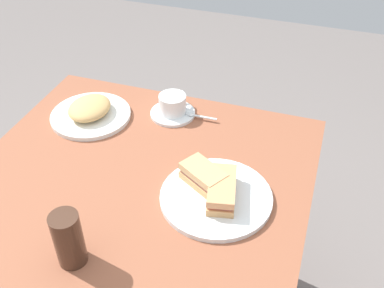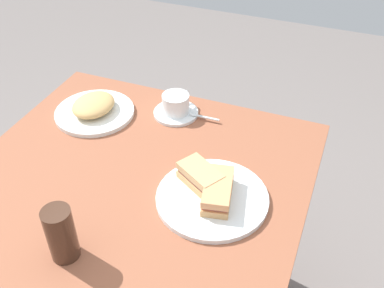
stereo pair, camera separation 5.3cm
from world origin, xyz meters
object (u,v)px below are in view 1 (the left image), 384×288
Objects in this scene: spoon at (196,116)px; drinking_glass at (69,239)px; sandwich_front at (222,190)px; sandwich_plate at (216,197)px; coffee_saucer at (173,113)px; side_plate at (91,115)px; coffee_cup at (173,103)px; dining_table at (109,260)px; sandwich_back at (203,176)px.

drinking_glass is at bearing 171.01° from spoon.
sandwich_front is 1.10× the size of drinking_glass.
sandwich_plate is at bearing -41.83° from drinking_glass.
coffee_saucer is at bearing 91.09° from spoon.
drinking_glass is (-0.50, -0.22, 0.06)m from side_plate.
side_plate is at bearing 111.47° from coffee_saucer.
sandwich_front is 0.36m from spoon.
drinking_glass reaches higher than sandwich_plate.
drinking_glass reaches higher than side_plate.
coffee_cup is (0.32, 0.23, 0.04)m from sandwich_plate.
spoon is (0.50, -0.07, 0.12)m from dining_table.
coffee_saucer is at bearing -68.53° from side_plate.
sandwich_plate is 2.01× the size of coffee_saucer.
coffee_cup reaches higher than sandwich_back.
drinking_glass is (-0.59, 0.02, 0.03)m from coffee_cup.
sandwich_back is 1.22× the size of coffee_cup.
spoon is at bearing 28.09° from sandwich_front.
sandwich_plate and side_plate have the same top height.
drinking_glass reaches higher than sandwich_back.
coffee_cup reaches higher than side_plate.
sandwich_plate is at bearing -143.71° from coffee_cup.
drinking_glass reaches higher than sandwich_front.
dining_table is 0.31m from sandwich_plate.
sandwich_front reaches higher than side_plate.
coffee_saucer is (0.28, 0.19, -0.03)m from sandwich_back.
coffee_saucer is (0.31, 0.23, -0.00)m from sandwich_plate.
coffee_cup reaches higher than coffee_saucer.
coffee_cup reaches higher than dining_table.
spoon reaches higher than coffee_saucer.
side_plate is at bearing 111.78° from coffee_cup.
drinking_glass is (-0.28, 0.25, 0.06)m from sandwich_plate.
coffee_saucer is (0.32, 0.25, -0.03)m from sandwich_front.
drinking_glass is at bearing 136.55° from sandwich_front.
coffee_cup is 0.26m from side_plate.
sandwich_plate is at bearing -115.02° from side_plate.
dining_table is 8.93× the size of drinking_glass.
dining_table is at bearing 172.50° from spoon.
spoon is 0.60m from drinking_glass.
sandwich_plate is 2.09× the size of sandwich_back.
sandwich_front reaches higher than coffee_saucer.
spoon is at bearing -7.50° from dining_table.
spoon reaches higher than dining_table.
coffee_saucer is 0.26m from side_plate.
sandwich_plate is 1.87× the size of sandwich_front.
dining_table is at bearing -178.76° from coffee_cup.
sandwich_back reaches higher than side_plate.
sandwich_back is at bearing -146.35° from coffee_saucer.
sandwich_front is at bearing -51.48° from dining_table.
sandwich_plate is at bearing -49.68° from dining_table.
side_plate is (-0.10, 0.24, -0.04)m from coffee_cup.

